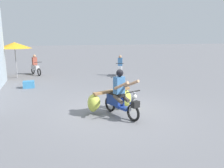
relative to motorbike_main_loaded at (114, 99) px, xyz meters
The scene contains 6 objects.
ground_plane 0.53m from the motorbike_main_loaded, 27.97° to the left, with size 120.00×120.00×0.00m, color slate.
motorbike_main_loaded is the anchor object (origin of this frame).
motorbike_distant_ahead_left 7.50m from the motorbike_main_loaded, 69.18° to the left, with size 0.77×1.53×1.40m.
motorbike_distant_ahead_right 9.65m from the motorbike_main_loaded, 106.75° to the left, with size 0.79×1.52×1.40m.
market_umbrella_near_shop 9.34m from the motorbike_main_loaded, 115.05° to the left, with size 2.07×2.07×2.26m.
produce_crate 5.90m from the motorbike_main_loaded, 121.06° to the left, with size 0.56×0.40×0.36m, color teal.
Camera 1 is at (-2.39, -7.18, 2.64)m, focal length 36.11 mm.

